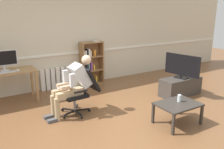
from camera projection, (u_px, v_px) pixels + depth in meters
name	position (u px, v px, depth m)	size (l,w,h in m)	color
ground_plane	(128.00, 120.00, 4.61)	(18.00, 18.00, 0.00)	brown
back_wall	(73.00, 37.00, 6.42)	(12.00, 0.13, 2.70)	beige
computer_desk	(4.00, 76.00, 5.26)	(1.35, 0.58, 0.76)	#9E7547
imac_monitor	(3.00, 59.00, 5.24)	(0.60, 0.14, 0.46)	silver
keyboard	(6.00, 72.00, 5.12)	(0.43, 0.12, 0.02)	silver
computer_mouse	(18.00, 70.00, 5.27)	(0.06, 0.10, 0.03)	white
bookshelf	(91.00, 64.00, 6.66)	(0.64, 0.29, 1.24)	olive
radiator	(55.00, 78.00, 6.32)	(0.79, 0.08, 0.59)	white
office_chair	(81.00, 88.00, 4.85)	(0.84, 0.62, 0.95)	black
person_seated	(73.00, 84.00, 4.72)	(1.04, 0.41, 1.20)	tan
tv_stand	(180.00, 86.00, 5.88)	(1.07, 0.44, 0.45)	#3D3833
tv_screen	(182.00, 66.00, 5.73)	(0.27, 0.90, 0.59)	black
coffee_table	(178.00, 106.00, 4.38)	(0.79, 0.58, 0.41)	#332D28
drinking_glass	(179.00, 98.00, 4.43)	(0.07, 0.07, 0.14)	silver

